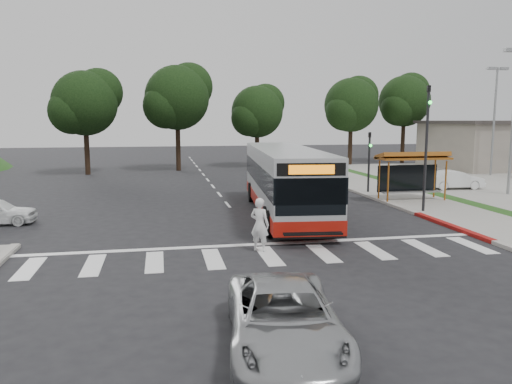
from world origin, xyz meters
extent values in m
plane|color=black|center=(0.00, 0.00, 0.00)|extent=(140.00, 140.00, 0.00)
cube|color=gray|center=(11.00, 8.00, 0.06)|extent=(4.00, 40.00, 0.12)
cube|color=#9E9991|center=(9.00, 8.00, 0.07)|extent=(0.30, 40.00, 0.15)
cube|color=maroon|center=(9.00, -2.00, 0.08)|extent=(0.32, 6.00, 0.15)
cube|color=gray|center=(30.00, 22.00, 2.20)|extent=(14.00, 10.00, 4.40)
cube|color=#383330|center=(30.00, 22.00, 4.55)|extent=(14.60, 10.60, 0.30)
cube|color=silver|center=(0.00, -5.00, 0.01)|extent=(18.00, 2.60, 0.01)
cylinder|color=#9A5519|center=(9.00, 4.40, 1.27)|extent=(0.10, 0.10, 2.30)
cylinder|color=#9A5519|center=(12.60, 4.40, 1.27)|extent=(0.10, 0.10, 2.30)
cylinder|color=#9A5519|center=(9.00, 5.60, 1.27)|extent=(0.10, 0.10, 2.30)
cylinder|color=#9A5519|center=(12.60, 5.60, 1.27)|extent=(0.10, 0.10, 2.30)
cube|color=#9A5519|center=(10.80, 5.00, 2.57)|extent=(4.20, 1.60, 0.12)
cube|color=#9A5519|center=(10.80, 5.05, 2.72)|extent=(4.20, 1.32, 0.51)
cube|color=black|center=(10.80, 5.60, 1.32)|extent=(3.80, 0.06, 1.60)
cube|color=gray|center=(10.80, 5.00, 0.57)|extent=(3.60, 0.40, 0.08)
cylinder|color=black|center=(9.60, 1.50, 3.25)|extent=(0.14, 0.14, 6.50)
imported|color=black|center=(9.60, 1.50, 6.00)|extent=(0.16, 0.20, 1.00)
sphere|color=#19E533|center=(9.60, 1.32, 5.65)|extent=(0.18, 0.18, 0.18)
cylinder|color=black|center=(9.60, 8.50, 2.00)|extent=(0.14, 0.14, 4.00)
imported|color=black|center=(9.60, 8.50, 3.50)|extent=(0.16, 0.20, 1.00)
sphere|color=#19E533|center=(9.60, 8.32, 3.15)|extent=(0.18, 0.18, 0.18)
cube|color=gray|center=(17.45, 6.00, 9.00)|extent=(0.80, 0.35, 0.22)
cylinder|color=gray|center=(24.00, 16.00, 4.60)|extent=(0.18, 0.18, 9.00)
cube|color=gray|center=(23.45, 16.00, 9.00)|extent=(0.80, 0.35, 0.22)
cube|color=gray|center=(24.55, 16.00, 9.00)|extent=(0.80, 0.35, 0.22)
cylinder|color=black|center=(16.00, 28.00, 2.30)|extent=(0.44, 0.44, 4.40)
sphere|color=black|center=(16.00, 28.00, 6.30)|extent=(5.60, 5.60, 5.60)
sphere|color=black|center=(17.12, 28.84, 7.30)|extent=(4.20, 4.20, 4.20)
sphere|color=black|center=(15.02, 27.30, 5.60)|extent=(3.92, 3.92, 3.92)
cylinder|color=black|center=(23.00, 30.00, 2.42)|extent=(0.44, 0.44, 4.84)
sphere|color=black|center=(23.00, 30.00, 6.82)|extent=(5.60, 5.60, 5.60)
sphere|color=black|center=(24.12, 30.84, 7.92)|extent=(4.20, 4.20, 4.20)
sphere|color=black|center=(22.02, 29.30, 6.05)|extent=(3.92, 3.92, 3.92)
cylinder|color=black|center=(-2.00, 26.00, 2.42)|extent=(0.44, 0.44, 4.84)
sphere|color=black|center=(-2.00, 26.00, 6.82)|extent=(6.00, 6.00, 6.00)
sphere|color=black|center=(-0.80, 26.90, 7.92)|extent=(4.50, 4.50, 4.50)
sphere|color=black|center=(-3.05, 25.25, 6.05)|extent=(4.20, 4.20, 4.20)
cylinder|color=black|center=(6.00, 28.00, 1.98)|extent=(0.44, 0.44, 3.96)
sphere|color=black|center=(6.00, 28.00, 5.58)|extent=(5.20, 5.20, 5.20)
sphere|color=black|center=(7.04, 28.78, 6.48)|extent=(3.90, 3.90, 3.90)
sphere|color=black|center=(5.09, 27.35, 4.95)|extent=(3.64, 3.64, 3.64)
cylinder|color=black|center=(-10.00, 24.00, 2.20)|extent=(0.44, 0.44, 4.40)
sphere|color=black|center=(-10.00, 24.00, 6.20)|extent=(5.60, 5.60, 5.60)
sphere|color=black|center=(-8.88, 24.84, 7.20)|extent=(4.20, 4.20, 4.20)
sphere|color=black|center=(-10.98, 23.30, 5.50)|extent=(3.92, 3.92, 3.92)
imported|color=white|center=(-0.20, -4.29, 1.00)|extent=(0.87, 0.82, 1.99)
imported|color=black|center=(2.50, 1.67, 0.68)|extent=(2.16, 4.76, 1.35)
imported|color=#A1A4A6|center=(-1.27, -12.18, 0.69)|extent=(2.90, 5.24, 1.39)
imported|color=white|center=(16.05, 8.85, 0.73)|extent=(3.89, 1.50, 1.26)
camera|label=1|loc=(-3.72, -21.80, 4.80)|focal=35.00mm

